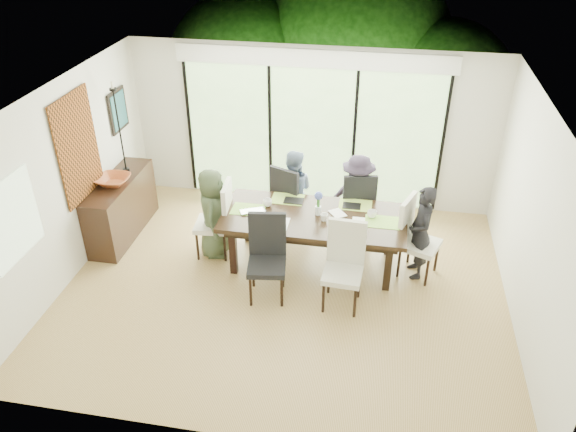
% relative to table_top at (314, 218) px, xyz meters
% --- Properties ---
extents(floor, '(6.00, 5.00, 0.01)m').
position_rel_table_top_xyz_m(floor, '(-0.30, -0.63, -0.78)').
color(floor, olive).
rests_on(floor, ground).
extents(ceiling, '(6.00, 5.00, 0.01)m').
position_rel_table_top_xyz_m(ceiling, '(-0.30, -0.63, 1.93)').
color(ceiling, white).
rests_on(ceiling, wall_back).
extents(wall_back, '(6.00, 0.02, 2.70)m').
position_rel_table_top_xyz_m(wall_back, '(-0.30, 1.88, 0.57)').
color(wall_back, silver).
rests_on(wall_back, floor).
extents(wall_front, '(6.00, 0.02, 2.70)m').
position_rel_table_top_xyz_m(wall_front, '(-0.30, -3.14, 0.57)').
color(wall_front, white).
rests_on(wall_front, floor).
extents(wall_left, '(0.02, 5.00, 2.70)m').
position_rel_table_top_xyz_m(wall_left, '(-3.31, -0.63, 0.57)').
color(wall_left, silver).
rests_on(wall_left, floor).
extents(wall_right, '(0.02, 5.00, 2.70)m').
position_rel_table_top_xyz_m(wall_right, '(2.71, -0.63, 0.57)').
color(wall_right, white).
rests_on(wall_right, floor).
extents(glass_doors, '(4.20, 0.02, 2.30)m').
position_rel_table_top_xyz_m(glass_doors, '(-0.30, 1.84, 0.42)').
color(glass_doors, '#598C3F').
rests_on(glass_doors, wall_back).
extents(blinds_header, '(4.40, 0.06, 0.28)m').
position_rel_table_top_xyz_m(blinds_header, '(-0.30, 1.83, 1.72)').
color(blinds_header, white).
rests_on(blinds_header, wall_back).
extents(mullion_a, '(0.05, 0.04, 2.30)m').
position_rel_table_top_xyz_m(mullion_a, '(-2.40, 1.83, 0.42)').
color(mullion_a, black).
rests_on(mullion_a, wall_back).
extents(mullion_b, '(0.05, 0.04, 2.30)m').
position_rel_table_top_xyz_m(mullion_b, '(-1.00, 1.83, 0.42)').
color(mullion_b, black).
rests_on(mullion_b, wall_back).
extents(mullion_c, '(0.05, 0.04, 2.30)m').
position_rel_table_top_xyz_m(mullion_c, '(0.40, 1.83, 0.42)').
color(mullion_c, black).
rests_on(mullion_c, wall_back).
extents(mullion_d, '(0.05, 0.04, 2.30)m').
position_rel_table_top_xyz_m(mullion_d, '(1.80, 1.83, 0.42)').
color(mullion_d, black).
rests_on(mullion_d, wall_back).
extents(side_window, '(0.02, 0.90, 1.00)m').
position_rel_table_top_xyz_m(side_window, '(-3.27, -1.83, 0.72)').
color(side_window, '#8CAD7F').
rests_on(side_window, wall_left).
extents(deck, '(6.00, 1.80, 0.10)m').
position_rel_table_top_xyz_m(deck, '(-0.30, 2.77, -0.83)').
color(deck, brown).
rests_on(deck, ground).
extents(rail_top, '(6.00, 0.08, 0.06)m').
position_rel_table_top_xyz_m(rail_top, '(-0.30, 3.57, -0.23)').
color(rail_top, brown).
rests_on(rail_top, deck).
extents(foliage_left, '(3.20, 3.20, 3.20)m').
position_rel_table_top_xyz_m(foliage_left, '(-2.10, 4.57, 0.66)').
color(foliage_left, '#14380F').
rests_on(foliage_left, ground).
extents(foliage_mid, '(4.00, 4.00, 4.00)m').
position_rel_table_top_xyz_m(foliage_mid, '(0.10, 5.17, 1.02)').
color(foliage_mid, '#14380F').
rests_on(foliage_mid, ground).
extents(foliage_right, '(2.80, 2.80, 2.80)m').
position_rel_table_top_xyz_m(foliage_right, '(1.90, 4.37, 0.48)').
color(foliage_right, '#14380F').
rests_on(foliage_right, ground).
extents(foliage_far, '(3.60, 3.60, 3.60)m').
position_rel_table_top_xyz_m(foliage_far, '(-0.90, 5.87, 0.84)').
color(foliage_far, '#14380F').
rests_on(foliage_far, ground).
extents(table_top, '(2.59, 1.18, 0.06)m').
position_rel_table_top_xyz_m(table_top, '(0.00, 0.00, 0.00)').
color(table_top, black).
rests_on(table_top, floor).
extents(table_apron, '(2.37, 0.97, 0.11)m').
position_rel_table_top_xyz_m(table_apron, '(0.00, 0.00, -0.10)').
color(table_apron, black).
rests_on(table_apron, floor).
extents(table_leg_fl, '(0.10, 0.10, 0.74)m').
position_rel_table_top_xyz_m(table_leg_fl, '(-1.08, -0.43, -0.40)').
color(table_leg_fl, black).
rests_on(table_leg_fl, floor).
extents(table_leg_fr, '(0.10, 0.10, 0.74)m').
position_rel_table_top_xyz_m(table_leg_fr, '(1.08, -0.43, -0.40)').
color(table_leg_fr, black).
rests_on(table_leg_fr, floor).
extents(table_leg_bl, '(0.10, 0.10, 0.74)m').
position_rel_table_top_xyz_m(table_leg_bl, '(-1.08, 0.43, -0.40)').
color(table_leg_bl, black).
rests_on(table_leg_bl, floor).
extents(table_leg_br, '(0.10, 0.10, 0.74)m').
position_rel_table_top_xyz_m(table_leg_br, '(1.08, 0.43, -0.40)').
color(table_leg_br, black).
rests_on(table_leg_br, floor).
extents(chair_left_end, '(0.54, 0.54, 1.18)m').
position_rel_table_top_xyz_m(chair_left_end, '(-1.50, 0.00, -0.18)').
color(chair_left_end, silver).
rests_on(chair_left_end, floor).
extents(chair_right_end, '(0.64, 0.64, 1.18)m').
position_rel_table_top_xyz_m(chair_right_end, '(1.50, 0.00, -0.18)').
color(chair_right_end, white).
rests_on(chair_right_end, floor).
extents(chair_far_left, '(0.65, 0.65, 1.18)m').
position_rel_table_top_xyz_m(chair_far_left, '(-0.45, 0.85, -0.18)').
color(chair_far_left, black).
rests_on(chair_far_left, floor).
extents(chair_far_right, '(0.58, 0.58, 1.18)m').
position_rel_table_top_xyz_m(chair_far_right, '(0.55, 0.85, -0.18)').
color(chair_far_right, black).
rests_on(chair_far_right, floor).
extents(chair_near_left, '(0.56, 0.56, 1.18)m').
position_rel_table_top_xyz_m(chair_near_left, '(-0.50, -0.87, -0.18)').
color(chair_near_left, black).
rests_on(chair_near_left, floor).
extents(chair_near_right, '(0.52, 0.52, 1.18)m').
position_rel_table_top_xyz_m(chair_near_right, '(0.50, -0.87, -0.18)').
color(chair_near_right, beige).
rests_on(chair_near_right, floor).
extents(person_left_end, '(0.49, 0.69, 1.39)m').
position_rel_table_top_xyz_m(person_left_end, '(-1.48, 0.00, -0.08)').
color(person_left_end, '#3D4C33').
rests_on(person_left_end, floor).
extents(person_right_end, '(0.53, 0.72, 1.39)m').
position_rel_table_top_xyz_m(person_right_end, '(1.48, 0.00, -0.08)').
color(person_right_end, black).
rests_on(person_right_end, floor).
extents(person_far_left, '(0.68, 0.45, 1.39)m').
position_rel_table_top_xyz_m(person_far_left, '(-0.45, 0.83, -0.08)').
color(person_far_left, slate).
rests_on(person_far_left, floor).
extents(person_far_right, '(0.73, 0.55, 1.39)m').
position_rel_table_top_xyz_m(person_far_right, '(0.55, 0.83, -0.08)').
color(person_far_right, '#271F2F').
rests_on(person_far_right, floor).
extents(placemat_left, '(0.47, 0.34, 0.01)m').
position_rel_table_top_xyz_m(placemat_left, '(-0.95, 0.00, 0.04)').
color(placemat_left, '#78AC3D').
rests_on(placemat_left, table_top).
extents(placemat_right, '(0.47, 0.34, 0.01)m').
position_rel_table_top_xyz_m(placemat_right, '(0.95, 0.00, 0.04)').
color(placemat_right, '#82BA42').
rests_on(placemat_right, table_top).
extents(placemat_far_l, '(0.47, 0.34, 0.01)m').
position_rel_table_top_xyz_m(placemat_far_l, '(-0.45, 0.40, 0.04)').
color(placemat_far_l, '#8BB340').
rests_on(placemat_far_l, table_top).
extents(placemat_far_r, '(0.47, 0.34, 0.01)m').
position_rel_table_top_xyz_m(placemat_far_r, '(0.55, 0.40, 0.04)').
color(placemat_far_r, '#9ABD43').
rests_on(placemat_far_r, table_top).
extents(placemat_paper, '(0.47, 0.34, 0.01)m').
position_rel_table_top_xyz_m(placemat_paper, '(-0.55, -0.30, 0.04)').
color(placemat_paper, white).
rests_on(placemat_paper, table_top).
extents(tablet_far_l, '(0.28, 0.19, 0.01)m').
position_rel_table_top_xyz_m(tablet_far_l, '(-0.35, 0.35, 0.05)').
color(tablet_far_l, black).
rests_on(tablet_far_l, table_top).
extents(tablet_far_r, '(0.26, 0.18, 0.01)m').
position_rel_table_top_xyz_m(tablet_far_r, '(0.50, 0.35, 0.04)').
color(tablet_far_r, black).
rests_on(tablet_far_r, table_top).
extents(papers, '(0.32, 0.24, 0.00)m').
position_rel_table_top_xyz_m(papers, '(0.70, -0.05, 0.03)').
color(papers, white).
rests_on(papers, table_top).
extents(platter_base, '(0.28, 0.28, 0.03)m').
position_rel_table_top_xyz_m(platter_base, '(-0.55, -0.30, 0.05)').
color(platter_base, white).
rests_on(platter_base, table_top).
extents(platter_snacks, '(0.22, 0.22, 0.02)m').
position_rel_table_top_xyz_m(platter_snacks, '(-0.55, -0.30, 0.07)').
color(platter_snacks, '#C76017').
rests_on(platter_snacks, table_top).
extents(vase, '(0.09, 0.09, 0.13)m').
position_rel_table_top_xyz_m(vase, '(0.05, 0.05, 0.10)').
color(vase, silver).
rests_on(vase, table_top).
extents(hyacinth_stems, '(0.04, 0.04, 0.17)m').
position_rel_table_top_xyz_m(hyacinth_stems, '(0.05, 0.05, 0.23)').
color(hyacinth_stems, '#337226').
rests_on(hyacinth_stems, table_top).
extents(hyacinth_blooms, '(0.12, 0.12, 0.12)m').
position_rel_table_top_xyz_m(hyacinth_blooms, '(0.05, 0.05, 0.33)').
color(hyacinth_blooms, '#495BB8').
rests_on(hyacinth_blooms, table_top).
extents(laptop, '(0.42, 0.35, 0.03)m').
position_rel_table_top_xyz_m(laptop, '(-0.85, -0.10, 0.05)').
color(laptop, silver).
rests_on(laptop, table_top).
extents(cup_a, '(0.19, 0.19, 0.10)m').
position_rel_table_top_xyz_m(cup_a, '(-0.70, 0.15, 0.08)').
color(cup_a, white).
rests_on(cup_a, table_top).
extents(cup_b, '(0.15, 0.15, 0.10)m').
position_rel_table_top_xyz_m(cup_b, '(0.15, -0.10, 0.08)').
color(cup_b, white).
rests_on(cup_b, table_top).
extents(cup_c, '(0.18, 0.18, 0.10)m').
position_rel_table_top_xyz_m(cup_c, '(0.80, 0.10, 0.08)').
color(cup_c, white).
rests_on(cup_c, table_top).
extents(book, '(0.29, 0.30, 0.02)m').
position_rel_table_top_xyz_m(book, '(0.25, 0.05, 0.04)').
color(book, white).
rests_on(book, table_top).
extents(sideboard, '(0.47, 1.66, 0.93)m').
position_rel_table_top_xyz_m(sideboard, '(-3.06, 0.27, -0.31)').
color(sideboard, black).
rests_on(sideboard, floor).
extents(bowl, '(0.49, 0.49, 0.12)m').
position_rel_table_top_xyz_m(bowl, '(-3.06, 0.17, 0.22)').
color(bowl, '#9A4621').
rests_on(bowl, sideboard).
extents(candlestick_base, '(0.10, 0.10, 0.04)m').
position_rel_table_top_xyz_m(candlestick_base, '(-3.06, 0.62, 0.18)').
color(candlestick_base, black).
rests_on(candlestick_base, sideboard).
extents(candlestick_shaft, '(0.02, 0.02, 1.30)m').
position_rel_table_top_xyz_m(candlestick_shaft, '(-3.06, 0.62, 0.83)').
color(candlestick_shaft, black).
rests_on(candlestick_shaft, sideboard).
extents(candlestick_pan, '(0.10, 0.10, 0.03)m').
position_rel_table_top_xyz_m(candlestick_pan, '(-3.06, 0.62, 1.47)').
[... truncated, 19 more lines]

